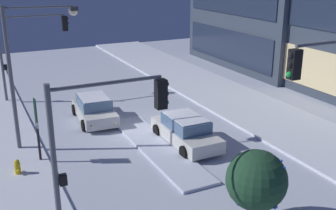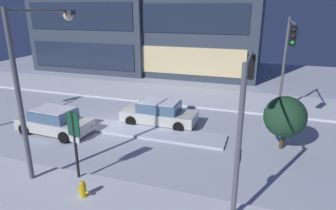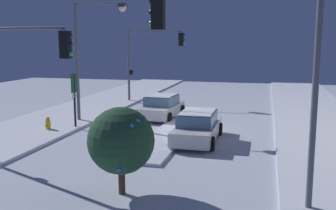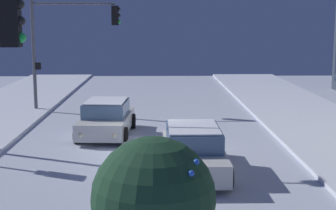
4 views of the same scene
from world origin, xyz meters
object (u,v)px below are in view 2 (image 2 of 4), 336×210
Objects in this scene: traffic_light_corner_far_right at (287,52)px; car_far at (159,113)px; traffic_light_corner_near_right at (245,103)px; fire_hydrant at (83,191)px; car_near at (54,121)px; street_lamp_arched at (36,68)px; decorated_tree_median at (285,117)px; parking_info_sign at (75,138)px.

car_far is at bearing -69.91° from traffic_light_corner_far_right.
traffic_light_corner_near_right is 6.86× the size of fire_hydrant.
street_lamp_arched is (2.56, -3.61, 4.00)m from car_near.
car_near is 5.96m from street_lamp_arched.
street_lamp_arched is at bearing 95.66° from traffic_light_corner_near_right.
traffic_light_corner_far_right is 2.29× the size of decorated_tree_median.
traffic_light_corner_near_right is (5.51, -6.04, 3.10)m from car_far.
fire_hydrant is at bearing -136.33° from parking_info_sign.
traffic_light_corner_near_right reaches higher than parking_info_sign.
car_near is 5.63× the size of fire_hydrant.
street_lamp_arched is at bearing 152.49° from fire_hydrant.
car_near is at bearing 42.35° from street_lamp_arched.
street_lamp_arched reaches higher than decorated_tree_median.
fire_hydrant is (-7.37, -10.93, -4.17)m from traffic_light_corner_far_right.
car_far is 5.91× the size of fire_hydrant.
car_near and car_far have the same top height.
traffic_light_corner_far_right is 8.04× the size of fire_hydrant.
street_lamp_arched is (-8.32, -0.82, 0.90)m from traffic_light_corner_near_right.
fire_hydrant is (5.26, -5.02, -0.32)m from car_near.
street_lamp_arched is (-2.81, -6.86, 4.00)m from car_far.
car_near reaches higher than fire_hydrant.
traffic_light_corner_near_right is (-1.76, -8.70, -0.74)m from traffic_light_corner_far_right.
parking_info_sign is (1.72, -0.28, -2.72)m from street_lamp_arched.
fire_hydrant is 10.34m from decorated_tree_median.
traffic_light_corner_near_right is 0.78× the size of street_lamp_arched.
street_lamp_arched is 2.50× the size of decorated_tree_median.
car_near is 0.82× the size of traffic_light_corner_near_right.
street_lamp_arched reaches higher than traffic_light_corner_near_right.
traffic_light_corner_near_right is (10.88, -2.78, 3.10)m from car_near.
street_lamp_arched is 8.78× the size of fire_hydrant.
parking_info_sign is (-0.98, 1.13, 1.60)m from fire_hydrant.
traffic_light_corner_near_right is 6.95m from fire_hydrant.
parking_info_sign reaches higher than decorated_tree_median.
decorated_tree_median is (7.30, -1.19, 1.05)m from car_far.
traffic_light_corner_near_right is at bearing 132.30° from car_far.
fire_hydrant is 0.26× the size of parking_info_sign.
car_near is 5.92m from parking_info_sign.
fire_hydrant is at bearing -40.08° from car_near.
car_near is 1.61× the size of decorated_tree_median.
traffic_light_corner_far_right is at bearing 56.00° from fire_hydrant.
car_far is 8.75m from traffic_light_corner_near_right.
traffic_light_corner_far_right is at bearing -39.62° from street_lamp_arched.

